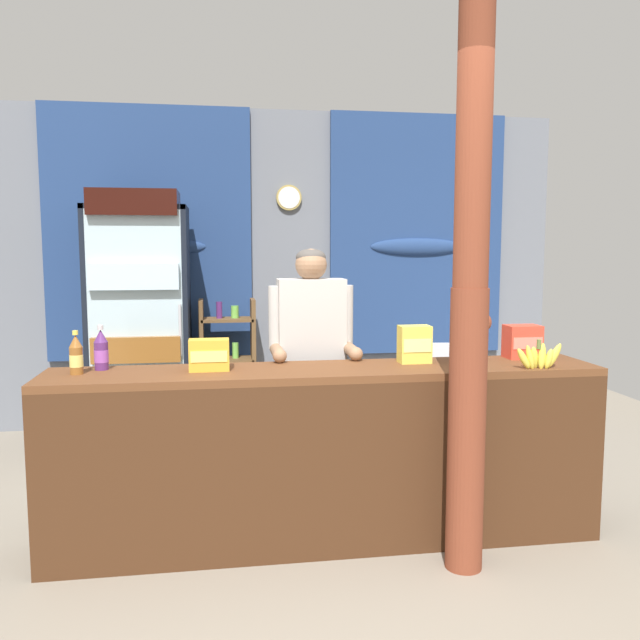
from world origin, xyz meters
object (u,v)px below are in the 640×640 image
object	(u,v)px
snack_box_instant_noodle	(414,344)
drink_fridge	(140,307)
stall_counter	(330,443)
soda_bottle_iced_tea	(76,356)
plastic_lawn_chair	(442,386)
shopkeeper	(311,346)
timber_post	(470,300)
bottle_shelf_rack	(228,364)
soda_bottle_orange_soda	(464,336)
banana_bunch	(539,357)
snack_box_crackers	(522,342)
snack_box_choco_powder	(209,355)
soda_bottle_grape_soda	(101,351)

from	to	relation	value
snack_box_instant_noodle	drink_fridge	bearing A→B (deg)	131.78
stall_counter	soda_bottle_iced_tea	xyz separation A→B (m)	(-1.29, 0.13, 0.47)
plastic_lawn_chair	shopkeeper	world-z (taller)	shopkeeper
timber_post	bottle_shelf_rack	world-z (taller)	timber_post
soda_bottle_orange_soda	banana_bunch	size ratio (longest dim) A/B	1.14
soda_bottle_iced_tea	snack_box_instant_noodle	world-z (taller)	soda_bottle_iced_tea
snack_box_crackers	banana_bunch	size ratio (longest dim) A/B	0.71
soda_bottle_iced_tea	bottle_shelf_rack	bearing A→B (deg)	70.17
stall_counter	bottle_shelf_rack	world-z (taller)	bottle_shelf_rack
bottle_shelf_rack	banana_bunch	distance (m)	2.92
stall_counter	bottle_shelf_rack	xyz separation A→B (m)	(-0.50, 2.32, 0.02)
snack_box_instant_noodle	snack_box_crackers	size ratio (longest dim) A/B	1.06
timber_post	snack_box_choco_powder	size ratio (longest dim) A/B	13.57
snack_box_choco_powder	snack_box_crackers	bearing A→B (deg)	3.71
snack_box_choco_powder	stall_counter	bearing A→B (deg)	-12.11
shopkeeper	banana_bunch	xyz separation A→B (m)	(1.13, -0.65, 0.01)
stall_counter	snack_box_instant_noodle	bearing A→B (deg)	20.82
soda_bottle_orange_soda	snack_box_choco_powder	xyz separation A→B (m)	(-1.44, -0.11, -0.05)
soda_bottle_iced_tea	snack_box_choco_powder	distance (m)	0.67
shopkeeper	banana_bunch	size ratio (longest dim) A/B	5.74
stall_counter	drink_fridge	size ratio (longest dim) A/B	1.45
bottle_shelf_rack	soda_bottle_grape_soda	world-z (taller)	soda_bottle_grape_soda
bottle_shelf_rack	snack_box_instant_noodle	bearing A→B (deg)	-64.58
snack_box_instant_noodle	banana_bunch	world-z (taller)	snack_box_instant_noodle
soda_bottle_orange_soda	banana_bunch	xyz separation A→B (m)	(0.29, -0.32, -0.07)
soda_bottle_orange_soda	snack_box_choco_powder	size ratio (longest dim) A/B	1.53
soda_bottle_grape_soda	bottle_shelf_rack	bearing A→B (deg)	71.79
soda_bottle_grape_soda	snack_box_choco_powder	bearing A→B (deg)	-10.88
bottle_shelf_rack	soda_bottle_grape_soda	xyz separation A→B (m)	(-0.68, -2.08, 0.45)
soda_bottle_orange_soda	soda_bottle_iced_tea	xyz separation A→B (m)	(-2.11, -0.11, -0.04)
stall_counter	bottle_shelf_rack	bearing A→B (deg)	102.17
stall_counter	snack_box_instant_noodle	distance (m)	0.73
drink_fridge	snack_box_crackers	distance (m)	3.02
plastic_lawn_chair	soda_bottle_iced_tea	world-z (taller)	soda_bottle_iced_tea
snack_box_crackers	stall_counter	bearing A→B (deg)	-168.01
soda_bottle_orange_soda	snack_box_choco_powder	bearing A→B (deg)	-175.59
timber_post	shopkeeper	world-z (taller)	timber_post
soda_bottle_orange_soda	banana_bunch	distance (m)	0.44
bottle_shelf_rack	snack_box_crackers	world-z (taller)	bottle_shelf_rack
drink_fridge	soda_bottle_iced_tea	size ratio (longest dim) A/B	9.12
bottle_shelf_rack	snack_box_instant_noodle	distance (m)	2.40
snack_box_choco_powder	snack_box_crackers	size ratio (longest dim) A/B	1.05
snack_box_instant_noodle	soda_bottle_orange_soda	bearing A→B (deg)	9.29
soda_bottle_grape_soda	snack_box_instant_noodle	bearing A→B (deg)	-1.61
soda_bottle_grape_soda	snack_box_choco_powder	distance (m)	0.57
shopkeeper	snack_box_choco_powder	size ratio (longest dim) A/B	7.69
snack_box_instant_noodle	banana_bunch	size ratio (longest dim) A/B	0.75
shopkeeper	snack_box_crackers	distance (m)	1.24
soda_bottle_iced_tea	banana_bunch	xyz separation A→B (m)	(2.40, -0.21, -0.03)
soda_bottle_iced_tea	stall_counter	bearing A→B (deg)	-5.97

